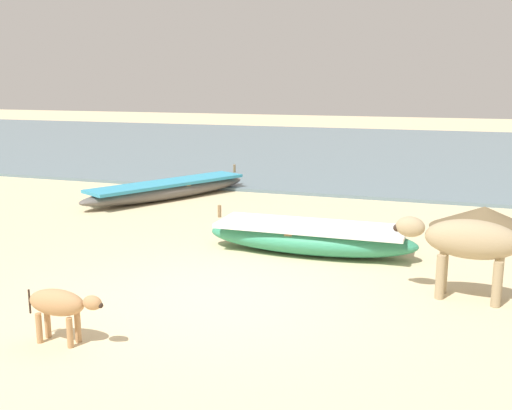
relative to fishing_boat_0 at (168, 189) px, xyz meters
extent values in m
plane|color=beige|center=(3.58, -5.57, -0.22)|extent=(80.00, 80.00, 0.00)
cube|color=slate|center=(3.58, 11.39, -0.18)|extent=(60.00, 20.00, 0.08)
ellipsoid|color=#5B5651|center=(0.00, 0.00, -0.02)|extent=(2.74, 4.37, 0.40)
cube|color=#3399BF|center=(0.00, 0.00, 0.15)|extent=(2.49, 3.88, 0.07)
cube|color=olive|center=(0.15, 0.30, 0.09)|extent=(0.67, 0.42, 0.04)
cylinder|color=olive|center=(0.93, 1.84, 0.28)|extent=(0.06, 0.06, 0.20)
ellipsoid|color=#338C66|center=(4.19, -3.27, 0.01)|extent=(3.34, 0.99, 0.47)
cube|color=white|center=(4.19, -3.27, 0.21)|extent=(2.94, 0.97, 0.07)
cube|color=olive|center=(3.94, -3.27, 0.14)|extent=(0.13, 0.82, 0.04)
cylinder|color=olive|center=(2.66, -3.29, 0.35)|extent=(0.06, 0.06, 0.20)
ellipsoid|color=tan|center=(6.56, -4.62, 0.55)|extent=(1.17, 0.56, 0.49)
ellipsoid|color=tan|center=(5.82, -4.55, 0.63)|extent=(0.39, 0.26, 0.27)
sphere|color=#2D2119|center=(5.65, -4.54, 0.60)|extent=(0.11, 0.11, 0.10)
cylinder|color=tan|center=(6.22, -4.71, 0.06)|extent=(0.11, 0.11, 0.56)
cylinder|color=tan|center=(6.25, -4.47, 0.06)|extent=(0.11, 0.11, 0.56)
cylinder|color=tan|center=(6.88, -4.78, 0.06)|extent=(0.11, 0.11, 0.56)
cylinder|color=tan|center=(6.90, -4.53, 0.06)|extent=(0.11, 0.11, 0.56)
ellipsoid|color=tan|center=(2.55, -7.35, 0.22)|extent=(0.64, 0.27, 0.28)
ellipsoid|color=tan|center=(2.97, -7.35, 0.26)|extent=(0.21, 0.13, 0.15)
sphere|color=#2D2119|center=(3.07, -7.34, 0.25)|extent=(0.06, 0.06, 0.06)
cylinder|color=tan|center=(2.73, -7.28, -0.06)|extent=(0.06, 0.06, 0.32)
cylinder|color=tan|center=(2.74, -7.42, -0.06)|extent=(0.06, 0.06, 0.32)
cylinder|color=tan|center=(2.36, -7.29, -0.06)|extent=(0.06, 0.06, 0.32)
cylinder|color=tan|center=(2.36, -7.43, -0.06)|extent=(0.06, 0.06, 0.32)
cylinder|color=#2D2119|center=(2.21, -7.36, 0.19)|extent=(0.02, 0.02, 0.26)
cone|color=brown|center=(6.82, -0.65, -0.01)|extent=(2.35, 2.35, 0.42)
camera|label=1|loc=(6.41, -12.18, 2.45)|focal=42.14mm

